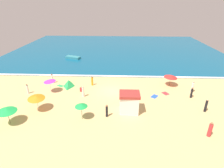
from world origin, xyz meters
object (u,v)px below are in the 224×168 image
at_px(beach_umbrella_3, 36,97).
at_px(beach_umbrella_4, 171,76).
at_px(beach_umbrella_2, 50,81).
at_px(beachgoer_1, 92,81).
at_px(beachgoer_6, 83,92).
at_px(small_boat_0, 73,57).
at_px(beach_umbrella_0, 6,110).
at_px(beachgoer_3, 210,130).
at_px(beachgoer_0, 193,87).
at_px(beach_umbrella_1, 81,105).
at_px(beachgoer_5, 192,93).
at_px(beachgoer_9, 81,89).
at_px(beach_tent, 69,83).
at_px(lifeguard_cabana, 129,102).
at_px(beachgoer_4, 206,106).
at_px(beachgoer_10, 52,79).
at_px(beachgoer_8, 107,111).
at_px(beachgoer_2, 28,89).

height_order(beach_umbrella_3, beach_umbrella_4, beach_umbrella_3).
distance_m(beach_umbrella_2, beachgoer_1, 6.91).
bearing_deg(beachgoer_6, small_boat_0, 108.07).
bearing_deg(beach_umbrella_0, beachgoer_3, -3.13).
xyz_separation_m(beach_umbrella_2, beachgoer_0, (22.41, 0.85, -1.04)).
relative_size(beach_umbrella_2, beachgoer_3, 1.37).
relative_size(beachgoer_6, small_boat_0, 0.44).
distance_m(beach_umbrella_1, beachgoer_5, 16.45).
relative_size(beachgoer_5, beachgoer_9, 1.99).
xyz_separation_m(beach_umbrella_3, beach_tent, (2.10, 7.50, -1.39)).
xyz_separation_m(beach_umbrella_3, beachgoer_0, (22.21, 6.11, -1.04)).
distance_m(lifeguard_cabana, beachgoer_9, 9.24).
xyz_separation_m(beachgoer_9, small_boat_0, (-5.61, 17.63, 0.01)).
distance_m(beachgoer_4, beachgoer_10, 24.44).
height_order(beach_umbrella_0, beachgoer_6, beach_umbrella_0).
relative_size(beachgoer_0, beachgoer_9, 2.30).
xyz_separation_m(beach_umbrella_1, beachgoer_3, (14.15, -2.48, -1.11)).
relative_size(beach_umbrella_1, beach_umbrella_4, 0.69).
relative_size(beach_umbrella_1, beachgoer_5, 1.29).
relative_size(beach_tent, beachgoer_0, 1.28).
bearing_deg(beachgoer_3, beach_umbrella_1, 170.04).
xyz_separation_m(beachgoer_1, beachgoer_8, (3.13, -9.06, 0.05)).
bearing_deg(lifeguard_cabana, beach_umbrella_4, 48.20).
height_order(beachgoer_0, beachgoer_2, beachgoer_0).
bearing_deg(beach_tent, lifeguard_cabana, -36.35).
bearing_deg(beachgoer_6, beachgoer_1, 79.19).
height_order(beach_umbrella_0, beach_umbrella_1, beach_umbrella_1).
relative_size(lifeguard_cabana, beachgoer_4, 1.45).
bearing_deg(beach_umbrella_0, lifeguard_cabana, 12.52).
bearing_deg(beach_umbrella_1, beachgoer_5, 21.37).
relative_size(beachgoer_3, beachgoer_9, 2.14).
height_order(beach_umbrella_1, beachgoer_1, beach_umbrella_1).
xyz_separation_m(beach_umbrella_2, beachgoer_3, (20.51, -9.41, -1.12)).
bearing_deg(beachgoer_4, beachgoer_10, 160.73).
height_order(beach_umbrella_0, beachgoer_10, beach_umbrella_0).
bearing_deg(beachgoer_1, beachgoer_0, -6.76).
xyz_separation_m(beach_umbrella_3, beach_umbrella_4, (19.30, 8.44, -0.20)).
bearing_deg(beachgoer_10, beachgoer_3, -30.86).
xyz_separation_m(beach_umbrella_3, beachgoer_8, (9.15, -1.03, -1.12)).
xyz_separation_m(beachgoer_0, beachgoer_1, (-16.19, 1.92, -0.13)).
xyz_separation_m(beach_umbrella_4, beachgoer_9, (-14.76, -2.79, -1.39)).
relative_size(beach_umbrella_0, beachgoer_1, 1.73).
distance_m(lifeguard_cabana, beach_umbrella_2, 13.18).
bearing_deg(beach_tent, beachgoer_6, -48.50).
bearing_deg(beachgoer_3, beach_umbrella_4, 94.59).
xyz_separation_m(beach_tent, beachgoer_3, (18.21, -11.64, 0.28)).
distance_m(beachgoer_2, beachgoer_6, 8.88).
xyz_separation_m(beach_tent, beachgoer_8, (7.05, -8.53, 0.27)).
bearing_deg(beachgoer_4, lifeguard_cabana, -177.83).
height_order(beach_umbrella_1, beachgoer_6, beach_umbrella_1).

